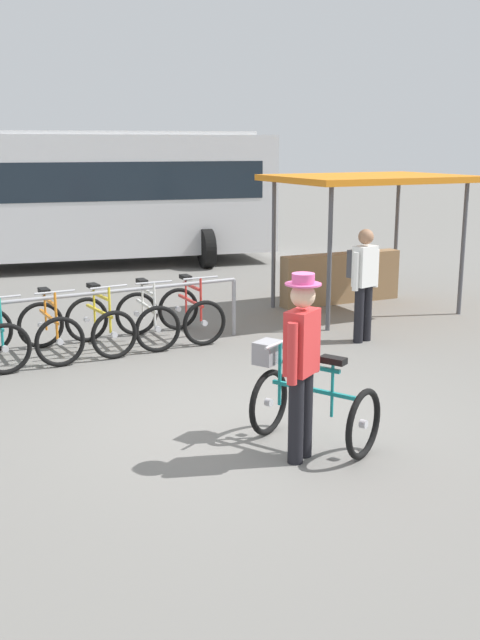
{
  "coord_description": "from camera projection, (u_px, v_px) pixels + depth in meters",
  "views": [
    {
      "loc": [
        -3.67,
        -6.15,
        2.82
      ],
      "look_at": [
        0.12,
        0.43,
        1.0
      ],
      "focal_mm": 41.56,
      "sensor_mm": 36.0,
      "label": 1
    }
  ],
  "objects": [
    {
      "name": "market_stall",
      "position": [
        356.0,
        228.0,
        12.75
      ],
      "size": [
        3.27,
        2.53,
        2.3
      ],
      "color": "#4C4C51",
      "rests_on": "ground"
    },
    {
      "name": "bike_rack_rail",
      "position": [
        86.0,
        305.0,
        9.93
      ],
      "size": [
        4.61,
        0.11,
        0.88
      ],
      "color": "#99999E",
      "rests_on": "ground"
    },
    {
      "name": "ground_plane",
      "position": [
        251.0,
        424.0,
        7.62
      ],
      "size": [
        80.0,
        80.0,
        0.0
      ],
      "primitive_type": "plane",
      "color": "slate"
    },
    {
      "name": "racked_bike_red",
      "position": [
        191.0,
        313.0,
        10.94
      ],
      "size": [
        0.73,
        1.13,
        0.97
      ],
      "color": "black",
      "rests_on": "ground"
    },
    {
      "name": "racked_bike_orange",
      "position": [
        50.0,
        330.0,
        9.94
      ],
      "size": [
        0.69,
        1.12,
        0.97
      ],
      "color": "black",
      "rests_on": "ground"
    },
    {
      "name": "featured_bicycle",
      "position": [
        306.0,
        399.0,
        7.03
      ],
      "size": [
        1.06,
        1.26,
        0.97
      ],
      "color": "black",
      "rests_on": "ground"
    },
    {
      "name": "bus_distant",
      "position": [
        55.0,
        191.0,
        16.98
      ],
      "size": [
        10.3,
        4.8,
        3.08
      ],
      "color": "silver",
      "rests_on": "ground"
    },
    {
      "name": "person_with_featured_bike",
      "position": [
        302.0,
        360.0,
        6.56
      ],
      "size": [
        0.48,
        0.34,
        1.72
      ],
      "color": "black",
      "rests_on": "ground"
    },
    {
      "name": "racked_bike_white",
      "position": [
        147.0,
        319.0,
        10.61
      ],
      "size": [
        0.77,
        1.14,
        0.97
      ],
      "color": "black",
      "rests_on": "ground"
    },
    {
      "name": "racked_bike_yellow",
      "position": [
        100.0,
        324.0,
        10.27
      ],
      "size": [
        0.7,
        1.12,
        0.97
      ],
      "color": "black",
      "rests_on": "ground"
    },
    {
      "name": "pedestrian_with_backpack",
      "position": [
        363.0,
        278.0,
        10.6
      ],
      "size": [
        0.52,
        0.38,
        1.64
      ],
      "color": "black",
      "rests_on": "ground"
    }
  ]
}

